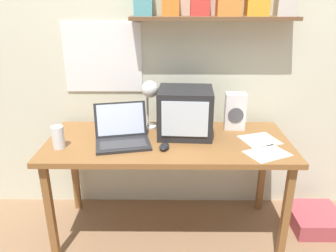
% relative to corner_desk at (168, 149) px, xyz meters
% --- Properties ---
extents(ground_plane, '(12.00, 12.00, 0.00)m').
position_rel_corner_desk_xyz_m(ground_plane, '(0.00, 0.00, -0.67)').
color(ground_plane, '#8C694A').
extents(back_wall, '(5.60, 0.24, 2.60)m').
position_rel_corner_desk_xyz_m(back_wall, '(0.01, 0.42, 0.63)').
color(back_wall, beige).
rests_on(back_wall, ground_plane).
extents(corner_desk, '(1.62, 0.69, 0.74)m').
position_rel_corner_desk_xyz_m(corner_desk, '(0.00, 0.00, 0.00)').
color(corner_desk, brown).
rests_on(corner_desk, ground_plane).
extents(crt_monitor, '(0.38, 0.35, 0.32)m').
position_rel_corner_desk_xyz_m(crt_monitor, '(0.12, 0.10, 0.23)').
color(crt_monitor, '#232326').
rests_on(crt_monitor, corner_desk).
extents(laptop, '(0.40, 0.37, 0.24)m').
position_rel_corner_desk_xyz_m(laptop, '(-0.30, -0.03, 0.13)').
color(laptop, '#232326').
rests_on(laptop, corner_desk).
extents(desk_lamp, '(0.15, 0.19, 0.36)m').
position_rel_corner_desk_xyz_m(desk_lamp, '(-0.13, 0.17, 0.33)').
color(desk_lamp, silver).
rests_on(desk_lamp, corner_desk).
extents(juice_glass, '(0.08, 0.08, 0.14)m').
position_rel_corner_desk_xyz_m(juice_glass, '(-0.69, -0.13, 0.13)').
color(juice_glass, white).
rests_on(juice_glass, corner_desk).
extents(space_heater, '(0.15, 0.12, 0.26)m').
position_rel_corner_desk_xyz_m(space_heater, '(0.48, 0.22, 0.19)').
color(space_heater, white).
rests_on(space_heater, corner_desk).
extents(computer_mouse, '(0.08, 0.11, 0.03)m').
position_rel_corner_desk_xyz_m(computer_mouse, '(-0.02, -0.14, 0.08)').
color(computer_mouse, black).
rests_on(computer_mouse, corner_desk).
extents(open_notebook, '(0.28, 0.27, 0.00)m').
position_rel_corner_desk_xyz_m(open_notebook, '(0.61, 0.00, 0.07)').
color(open_notebook, white).
rests_on(open_notebook, corner_desk).
extents(loose_paper_near_laptop, '(0.30, 0.27, 0.00)m').
position_rel_corner_desk_xyz_m(loose_paper_near_laptop, '(0.61, -0.20, 0.07)').
color(loose_paper_near_laptop, white).
rests_on(loose_paper_near_laptop, corner_desk).
extents(floor_cushion, '(0.36, 0.36, 0.12)m').
position_rel_corner_desk_xyz_m(floor_cushion, '(1.11, 0.06, -0.61)').
color(floor_cushion, '#A8444C').
rests_on(floor_cushion, ground_plane).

